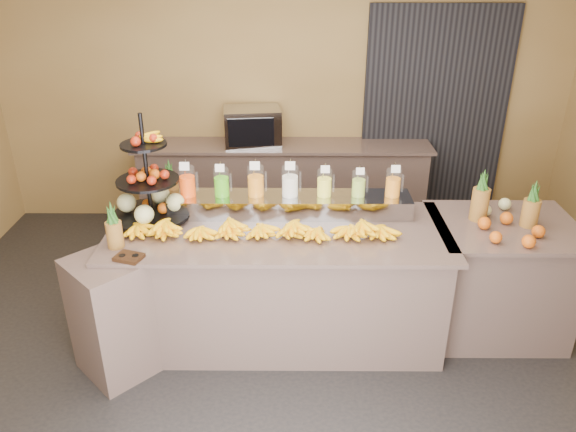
{
  "coord_description": "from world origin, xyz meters",
  "views": [
    {
      "loc": [
        0.09,
        -3.35,
        2.82
      ],
      "look_at": [
        0.07,
        0.3,
        1.04
      ],
      "focal_mm": 35.0,
      "sensor_mm": 36.0,
      "label": 1
    }
  ],
  "objects_px": {
    "right_fruit_pile": "(506,219)",
    "oven_warmer": "(252,126)",
    "fruit_stand": "(154,194)",
    "condiment_caddy": "(129,257)",
    "pitcher_tray": "(290,205)",
    "banana_heap": "(259,226)"
  },
  "relations": [
    {
      "from": "banana_heap",
      "to": "condiment_caddy",
      "type": "xyz_separation_m",
      "value": [
        -0.85,
        -0.35,
        -0.05
      ]
    },
    {
      "from": "right_fruit_pile",
      "to": "oven_warmer",
      "type": "relative_size",
      "value": 0.83
    },
    {
      "from": "fruit_stand",
      "to": "condiment_caddy",
      "type": "bearing_deg",
      "value": -110.75
    },
    {
      "from": "fruit_stand",
      "to": "oven_warmer",
      "type": "xyz_separation_m",
      "value": [
        0.62,
        1.79,
        -0.02
      ]
    },
    {
      "from": "pitcher_tray",
      "to": "fruit_stand",
      "type": "relative_size",
      "value": 2.23
    },
    {
      "from": "pitcher_tray",
      "to": "condiment_caddy",
      "type": "distance_m",
      "value": 1.28
    },
    {
      "from": "condiment_caddy",
      "to": "right_fruit_pile",
      "type": "distance_m",
      "value": 2.68
    },
    {
      "from": "condiment_caddy",
      "to": "oven_warmer",
      "type": "distance_m",
      "value": 2.48
    },
    {
      "from": "pitcher_tray",
      "to": "right_fruit_pile",
      "type": "distance_m",
      "value": 1.6
    },
    {
      "from": "pitcher_tray",
      "to": "fruit_stand",
      "type": "xyz_separation_m",
      "value": [
        -1.01,
        -0.12,
        0.14
      ]
    },
    {
      "from": "banana_heap",
      "to": "oven_warmer",
      "type": "xyz_separation_m",
      "value": [
        -0.17,
        2.02,
        0.12
      ]
    },
    {
      "from": "pitcher_tray",
      "to": "right_fruit_pile",
      "type": "relative_size",
      "value": 3.9
    },
    {
      "from": "banana_heap",
      "to": "oven_warmer",
      "type": "bearing_deg",
      "value": 94.87
    },
    {
      "from": "condiment_caddy",
      "to": "right_fruit_pile",
      "type": "bearing_deg",
      "value": 9.78
    },
    {
      "from": "condiment_caddy",
      "to": "oven_warmer",
      "type": "xyz_separation_m",
      "value": [
        0.67,
        2.38,
        0.18
      ]
    },
    {
      "from": "banana_heap",
      "to": "pitcher_tray",
      "type": "bearing_deg",
      "value": 57.99
    },
    {
      "from": "banana_heap",
      "to": "condiment_caddy",
      "type": "relative_size",
      "value": 11.36
    },
    {
      "from": "fruit_stand",
      "to": "condiment_caddy",
      "type": "xyz_separation_m",
      "value": [
        -0.06,
        -0.59,
        -0.2
      ]
    },
    {
      "from": "pitcher_tray",
      "to": "banana_heap",
      "type": "relative_size",
      "value": 0.93
    },
    {
      "from": "banana_heap",
      "to": "right_fruit_pile",
      "type": "bearing_deg",
      "value": 3.24
    },
    {
      "from": "banana_heap",
      "to": "fruit_stand",
      "type": "relative_size",
      "value": 2.41
    },
    {
      "from": "fruit_stand",
      "to": "right_fruit_pile",
      "type": "height_order",
      "value": "fruit_stand"
    }
  ]
}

